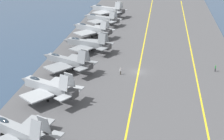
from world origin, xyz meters
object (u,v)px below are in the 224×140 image
object	(u,v)px
parked_jet_fifth	(87,43)
parked_jet_eighth	(107,9)
parked_jet_third	(48,87)
parked_jet_sixth	(92,29)
parked_jet_second	(19,132)
crew_white_vest	(121,71)
crew_green_vest	(215,68)
parked_jet_seventh	(101,18)
parked_jet_fourth	(67,61)

from	to	relation	value
parked_jet_fifth	parked_jet_eighth	world-z (taller)	parked_jet_eighth
parked_jet_third	parked_jet_eighth	distance (m)	75.08
parked_jet_third	parked_jet_fifth	world-z (taller)	parked_jet_third
parked_jet_sixth	parked_jet_second	bearing A→B (deg)	-179.72
parked_jet_eighth	crew_white_vest	size ratio (longest dim) A/B	9.43
parked_jet_fifth	crew_white_vest	bearing A→B (deg)	-143.28
parked_jet_sixth	parked_jet_fifth	bearing A→B (deg)	-174.15
parked_jet_second	crew_white_vest	world-z (taller)	parked_jet_second
parked_jet_fifth	parked_jet_sixth	size ratio (longest dim) A/B	1.01
parked_jet_second	crew_green_vest	distance (m)	52.03
parked_jet_second	crew_white_vest	bearing A→B (deg)	-22.35
parked_jet_eighth	parked_jet_sixth	bearing A→B (deg)	179.44
parked_jet_third	parked_jet_seventh	world-z (taller)	parked_jet_third
parked_jet_sixth	parked_jet_eighth	bearing A→B (deg)	-0.56
parked_jet_third	crew_white_vest	xyz separation A→B (m)	(15.03, -13.43, -1.81)
parked_jet_sixth	crew_white_vest	bearing A→B (deg)	-156.53
parked_jet_fifth	parked_jet_sixth	distance (m)	14.97
parked_jet_fifth	parked_jet_fourth	bearing A→B (deg)	173.67
parked_jet_third	crew_green_vest	distance (m)	42.15
parked_jet_sixth	crew_green_vest	world-z (taller)	parked_jet_sixth
parked_jet_sixth	parked_jet_eighth	distance (m)	29.31
parked_jet_seventh	parked_jet_eighth	xyz separation A→B (m)	(13.50, 0.08, 0.51)
parked_jet_fourth	parked_jet_fifth	size ratio (longest dim) A/B	0.98
parked_jet_second	parked_jet_eighth	xyz separation A→B (m)	(91.76, 0.02, 0.42)
parked_jet_seventh	parked_jet_sixth	bearing A→B (deg)	178.67
parked_jet_seventh	crew_green_vest	distance (m)	54.91
parked_jet_third	parked_jet_fifth	bearing A→B (deg)	-2.98
parked_jet_second	parked_jet_seventh	xyz separation A→B (m)	(78.26, -0.06, -0.09)
parked_jet_third	parked_jet_fourth	bearing A→B (deg)	0.32
parked_jet_fourth	parked_jet_eighth	size ratio (longest dim) A/B	0.93
crew_white_vest	parked_jet_fourth	bearing A→B (deg)	87.71
parked_jet_sixth	parked_jet_fourth	bearing A→B (deg)	179.67
parked_jet_sixth	crew_white_vest	world-z (taller)	parked_jet_sixth
parked_jet_eighth	parked_jet_fifth	bearing A→B (deg)	-178.40
parked_jet_fifth	crew_green_vest	xyz separation A→B (m)	(-10.43, -35.20, -1.43)
parked_jet_third	parked_jet_sixth	distance (m)	45.77
crew_green_vest	parked_jet_sixth	bearing A→B (deg)	55.42
parked_jet_second	parked_jet_fifth	world-z (taller)	parked_jet_second
parked_jet_fourth	parked_jet_fifth	bearing A→B (deg)	-6.33
parked_jet_fourth	parked_jet_seventh	distance (m)	46.02
crew_white_vest	parked_jet_eighth	bearing A→B (deg)	12.27
parked_jet_seventh	crew_white_vest	xyz separation A→B (m)	(-46.55, -12.98, -1.28)
parked_jet_fifth	crew_white_vest	distance (m)	19.82
crew_green_vest	parked_jet_eighth	bearing A→B (deg)	33.71
parked_jet_fourth	parked_jet_sixth	xyz separation A→B (m)	(30.20, -0.17, 0.02)
parked_jet_fourth	parked_jet_eighth	xyz separation A→B (m)	(59.51, -0.46, 0.17)
parked_jet_fourth	crew_white_vest	size ratio (longest dim) A/B	8.73
parked_jet_seventh	crew_green_vest	size ratio (longest dim) A/B	8.96
parked_jet_third	crew_white_vest	size ratio (longest dim) A/B	8.51
parked_jet_third	crew_white_vest	distance (m)	20.24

